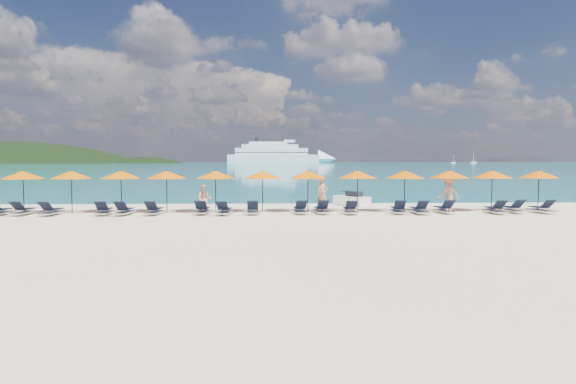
{
  "coord_description": "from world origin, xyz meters",
  "views": [
    {
      "loc": [
        -0.92,
        -20.91,
        2.75
      ],
      "look_at": [
        0.0,
        3.0,
        1.2
      ],
      "focal_mm": 30.0,
      "sensor_mm": 36.0,
      "label": 1
    }
  ],
  "objects": [
    {
      "name": "ground",
      "position": [
        0.0,
        0.0,
        0.0
      ],
      "size": [
        1400.0,
        1400.0,
        0.0
      ],
      "primitive_type": "plane",
      "color": "beige"
    },
    {
      "name": "sea",
      "position": [
        0.0,
        660.0,
        0.01
      ],
      "size": [
        1600.0,
        1300.0,
        0.01
      ],
      "primitive_type": "cube",
      "color": "#1FA9B2",
      "rests_on": "ground"
    },
    {
      "name": "headland_main",
      "position": [
        -300.0,
        540.0,
        -38.0
      ],
      "size": [
        374.0,
        242.0,
        126.5
      ],
      "color": "black",
      "rests_on": "ground"
    },
    {
      "name": "headland_small",
      "position": [
        -150.0,
        560.0,
        -35.0
      ],
      "size": [
        162.0,
        126.0,
        85.5
      ],
      "color": "black",
      "rests_on": "ground"
    },
    {
      "name": "cruise_ship",
      "position": [
        16.83,
        618.77,
        10.42
      ],
      "size": [
        143.85,
        24.05,
        40.03
      ],
      "rotation": [
        0.0,
        0.0,
        -0.0
      ],
      "color": "white",
      "rests_on": "ground"
    },
    {
      "name": "sailboat_near",
      "position": [
        203.87,
        508.12,
        0.96
      ],
      "size": [
        5.12,
        1.71,
        9.38
      ],
      "color": "white",
      "rests_on": "ground"
    },
    {
      "name": "sailboat_far",
      "position": [
        222.26,
        497.31,
        1.14
      ],
      "size": [
        6.08,
        2.03,
        11.15
      ],
      "color": "white",
      "rests_on": "ground"
    },
    {
      "name": "jetski",
      "position": [
        4.14,
        8.33,
        0.36
      ],
      "size": [
        2.1,
        2.57,
        0.88
      ],
      "rotation": [
        0.0,
        0.0,
        0.57
      ],
      "color": "white",
      "rests_on": "ground"
    },
    {
      "name": "beachgoer_a",
      "position": [
        1.91,
        4.9,
        0.97
      ],
      "size": [
        0.84,
        0.74,
        1.93
      ],
      "primitive_type": "imported",
      "rotation": [
        0.0,
        0.0,
        0.5
      ],
      "color": "tan",
      "rests_on": "ground"
    },
    {
      "name": "beachgoer_b",
      "position": [
        -4.29,
        3.99,
        0.77
      ],
      "size": [
        0.77,
        0.47,
        1.54
      ],
      "primitive_type": "imported",
      "rotation": [
        0.0,
        0.0,
        -0.05
      ],
      "color": "tan",
      "rests_on": "ground"
    },
    {
      "name": "beachgoer_c",
      "position": [
        8.8,
        4.76,
        0.94
      ],
      "size": [
        1.23,
        0.6,
        1.88
      ],
      "primitive_type": "imported",
      "rotation": [
        0.0,
        0.0,
        3.17
      ],
      "color": "tan",
      "rests_on": "ground"
    },
    {
      "name": "umbrella_0",
      "position": [
        -13.84,
        4.78,
        2.02
      ],
      "size": [
        2.1,
        2.1,
        2.28
      ],
      "color": "black",
      "rests_on": "ground"
    },
    {
      "name": "umbrella_1",
      "position": [
        -11.4,
        4.91,
        2.02
      ],
      "size": [
        2.1,
        2.1,
        2.28
      ],
      "color": "black",
      "rests_on": "ground"
    },
    {
      "name": "umbrella_2",
      "position": [
        -8.81,
        4.92,
        2.02
      ],
      "size": [
        2.1,
        2.1,
        2.28
      ],
      "color": "black",
      "rests_on": "ground"
    },
    {
      "name": "umbrella_3",
      "position": [
        -6.41,
        4.92,
        2.02
      ],
      "size": [
        2.1,
        2.1,
        2.28
      ],
      "color": "black",
      "rests_on": "ground"
    },
    {
      "name": "umbrella_4",
      "position": [
        -3.82,
        4.97,
        2.02
      ],
      "size": [
        2.1,
        2.1,
        2.28
      ],
      "color": "black",
      "rests_on": "ground"
    },
    {
      "name": "umbrella_5",
      "position": [
        -1.29,
        4.85,
        2.02
      ],
      "size": [
        2.1,
        2.1,
        2.28
      ],
      "color": "black",
      "rests_on": "ground"
    },
    {
      "name": "umbrella_6",
      "position": [
        1.15,
        5.0,
        2.02
      ],
      "size": [
        2.1,
        2.1,
        2.28
      ],
      "color": "black",
      "rests_on": "ground"
    },
    {
      "name": "umbrella_7",
      "position": [
        3.83,
        4.85,
        2.02
      ],
      "size": [
        2.1,
        2.1,
        2.28
      ],
      "color": "black",
      "rests_on": "ground"
    },
    {
      "name": "umbrella_8",
      "position": [
        6.39,
        4.79,
        2.02
      ],
      "size": [
        2.1,
        2.1,
        2.28
      ],
      "color": "black",
      "rests_on": "ground"
    },
    {
      "name": "umbrella_9",
      "position": [
        8.9,
        4.92,
        2.02
      ],
      "size": [
        2.1,
        2.1,
        2.28
      ],
      "color": "black",
      "rests_on": "ground"
    },
    {
      "name": "umbrella_10",
      "position": [
        11.27,
        4.93,
        2.02
      ],
      "size": [
        2.1,
        2.1,
        2.28
      ],
      "color": "black",
      "rests_on": "ground"
    },
    {
      "name": "umbrella_11",
      "position": [
        13.88,
        4.94,
        2.02
      ],
      "size": [
        2.1,
        2.1,
        2.28
      ],
      "color": "black",
      "rests_on": "ground"
    },
    {
      "name": "lounger_1",
      "position": [
        -13.39,
        3.8,
        0.24
      ],
      "size": [
        0.7,
        1.73,
        0.66
      ],
      "rotation": [
        0.0,
        0.0,
        -0.05
      ],
      "color": "silver",
      "rests_on": "ground"
    },
    {
      "name": "lounger_2",
      "position": [
        -11.92,
        3.63,
        0.24
      ],
      "size": [
        0.76,
        1.74,
        0.66
      ],
      "rotation": [
        0.0,
        0.0,
        -0.08
      ],
      "color": "silver",
      "rests_on": "ground"
    },
    {
      "name": "lounger_3",
      "position": [
        -9.32,
        3.69,
        0.24
      ],
      "size": [
        0.77,
        1.75,
        0.66
      ],
      "rotation": [
        0.0,
        0.0,
        0.09
      ],
      "color": "silver",
      "rests_on": "ground"
    },
    {
      "name": "lounger_4",
      "position": [
        -8.28,
        3.65,
        0.24
      ],
      "size": [
        0.67,
        1.72,
        0.66
      ],
      "rotation": [
        0.0,
        0.0,
        -0.03
      ],
      "color": "silver",
      "rests_on": "ground"
    },
    {
      "name": "lounger_5",
      "position": [
        -6.81,
        3.74,
        0.24
      ],
      "size": [
        0.71,
        1.73,
        0.66
      ],
      "rotation": [
        0.0,
        0.0,
        -0.05
      ],
      "color": "silver",
      "rests_on": "ground"
    },
    {
      "name": "lounger_6",
      "position": [
        -4.38,
        3.85,
        0.24
      ],
      "size": [
        0.66,
        1.71,
        0.66
      ],
      "rotation": [
        0.0,
        0.0,
        -0.02
      ],
      "color": "silver",
      "rests_on": "ground"
    },
    {
      "name": "lounger_7",
      "position": [
        -3.24,
        3.54,
        0.24
      ],
      "size": [
        0.76,
        1.75,
        0.66
      ],
      "rotation": [
        0.0,
        0.0,
        -0.08
      ],
      "color": "silver",
      "rests_on": "ground"
    },
    {
      "name": "lounger_8",
      "position": [
        -1.78,
        3.76,
        0.24
      ],
      "size": [
        0.66,
        1.71,
        0.66
      ],
      "rotation": [
        0.0,
        0.0,
        0.02
      ],
      "color": "silver",
      "rests_on": "ground"
    },
    {
      "name": "lounger_9",
      "position": [
        0.66,
        3.88,
        0.24
      ],
      "size": [
        0.7,
        1.73,
        0.66
      ],
      "rotation": [
        0.0,
        0.0,
        0.05
      ],
      "color": "silver",
      "rests_on": "ground"
    },
    {
      "name": "lounger_10",
      "position": [
        1.77,
        3.88,
        0.24
      ],
      "size": [
        0.71,
        1.73,
        0.66
      ],
      "rotation": [
        0.0,
        0.0,
        0.05
      ],
      "color": "silver",
      "rests_on": "ground"
    },
    {
      "name": "lounger_11",
      "position": [
        3.23,
        3.64,
        0.24
      ],
      "size": [
        0.69,
        1.72,
        0.66
      ],
      "rotation": [
        0.0,
        0.0,
        -0.04
      ],
      "color": "silver",
      "rests_on": "ground"
    },
    {
      "name": "lounger_12",
      "position": [
        5.76,
        3.72,
        0.24
      ],
      "size": [
        0.77,
        1.75,
        0.66
      ],
      "rotation": [
        0.0,
        0.0,
        -0.09
      ],
      "color": "silver",
      "rests_on": "ground"
    },
    {
      "name": "lounger_13",
      "position": [
        6.81,
        3.55,
        0.24
      ],
      "size": [
        0.63,
        1.7,
        0.66
      ],
      "rotation": [
        0.0,
        0.0,
        0.01
      ],
      "color": "silver",
      "rests_on": "ground"
    },
    {
      "name": "lounger_14",
      "position": [
        8.23,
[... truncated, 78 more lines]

